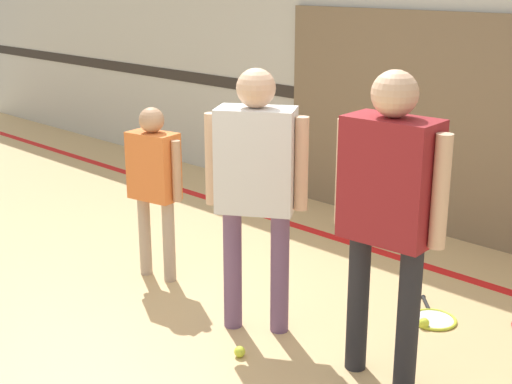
% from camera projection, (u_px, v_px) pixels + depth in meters
% --- Properties ---
extents(ground_plane, '(16.00, 16.00, 0.00)m').
position_uv_depth(ground_plane, '(233.00, 326.00, 4.51)').
color(ground_plane, tan).
extents(wall_back, '(16.00, 0.07, 3.20)m').
position_uv_depth(wall_back, '(452.00, 44.00, 5.75)').
color(wall_back, beige).
rests_on(wall_back, ground_plane).
extents(wall_panel, '(3.32, 0.05, 1.86)m').
position_uv_depth(wall_panel, '(447.00, 127.00, 5.87)').
color(wall_panel, '#756047').
rests_on(wall_panel, ground_plane).
extents(floor_stripe, '(14.40, 0.10, 0.01)m').
position_uv_depth(floor_stripe, '(386.00, 254.00, 5.68)').
color(floor_stripe, red).
rests_on(floor_stripe, ground_plane).
extents(person_instructor, '(0.54, 0.46, 1.63)m').
position_uv_depth(person_instructor, '(256.00, 174.00, 4.20)').
color(person_instructor, '#6B4C70').
rests_on(person_instructor, ground_plane).
extents(person_student_left, '(0.47, 0.26, 1.26)m').
position_uv_depth(person_student_left, '(154.00, 175.00, 5.03)').
color(person_student_left, tan).
rests_on(person_student_left, ground_plane).
extents(person_student_right, '(0.64, 0.29, 1.70)m').
position_uv_depth(person_student_right, '(389.00, 196.00, 3.65)').
color(person_student_right, '#232328').
rests_on(person_student_right, ground_plane).
extents(racket_spare_on_floor, '(0.45, 0.47, 0.03)m').
position_uv_depth(racket_spare_on_floor, '(433.00, 318.00, 4.60)').
color(racket_spare_on_floor, '#C6D838').
rests_on(racket_spare_on_floor, ground_plane).
extents(tennis_ball_near_instructor, '(0.07, 0.07, 0.07)m').
position_uv_depth(tennis_ball_near_instructor, '(240.00, 352.00, 4.15)').
color(tennis_ball_near_instructor, '#CCE038').
rests_on(tennis_ball_near_instructor, ground_plane).
extents(tennis_ball_by_spare_racket, '(0.07, 0.07, 0.07)m').
position_uv_depth(tennis_ball_by_spare_racket, '(424.00, 323.00, 4.49)').
color(tennis_ball_by_spare_racket, '#CCE038').
rests_on(tennis_ball_by_spare_racket, ground_plane).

